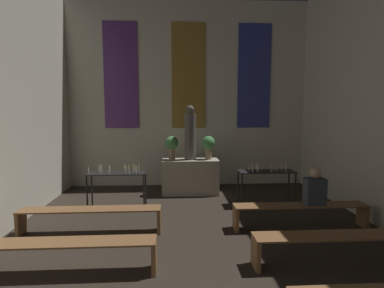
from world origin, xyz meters
name	(u,v)px	position (x,y,z in m)	size (l,w,h in m)	color
wall_back	(188,94)	(0.00, 9.34, 2.68)	(7.06, 0.16, 5.30)	beige
altar	(190,176)	(0.00, 8.35, 0.46)	(1.48, 0.68, 0.91)	#ADA38E
statue	(190,134)	(0.00, 8.35, 1.57)	(0.29, 0.29, 1.41)	#5B5651
flower_vase_left	(172,145)	(-0.48, 8.35, 1.30)	(0.35, 0.35, 0.62)	#937A5B
flower_vase_right	(208,144)	(0.48, 8.35, 1.30)	(0.35, 0.35, 0.62)	#937A5B
candle_rack_left	(117,177)	(-1.71, 7.26, 0.70)	(1.29, 0.45, 1.00)	black
candle_rack_right	(266,175)	(1.71, 7.26, 0.70)	(1.29, 0.45, 1.00)	black
pew_third_left	(63,249)	(-1.91, 4.46, 0.34)	(2.48, 0.36, 0.45)	brown
pew_third_right	(341,242)	(1.91, 4.46, 0.34)	(2.48, 0.36, 0.45)	brown
pew_back_left	(91,215)	(-1.91, 5.81, 0.34)	(2.48, 0.36, 0.45)	brown
pew_back_right	(300,210)	(1.91, 5.81, 0.34)	(2.48, 0.36, 0.45)	brown
person_seated	(315,189)	(2.17, 5.81, 0.75)	(0.36, 0.24, 0.69)	#383D47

